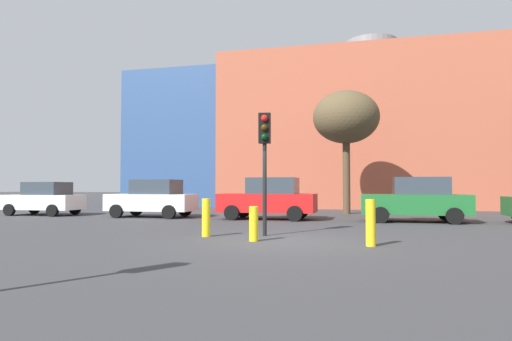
% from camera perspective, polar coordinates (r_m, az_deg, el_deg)
% --- Properties ---
extents(ground_plane, '(200.00, 200.00, 0.00)m').
position_cam_1_polar(ground_plane, '(11.84, 2.80, -9.14)').
color(ground_plane, '#38383A').
extents(building_backdrop, '(36.54, 13.30, 12.83)m').
position_cam_1_polar(building_backdrop, '(35.54, 14.81, 4.21)').
color(building_backdrop, '#B2563D').
rests_on(building_backdrop, ground_plane).
extents(parked_car_0, '(3.90, 1.92, 1.69)m').
position_cam_1_polar(parked_car_0, '(25.00, -25.75, -3.31)').
color(parked_car_0, white).
rests_on(parked_car_0, ground_plane).
extents(parked_car_1, '(4.13, 2.03, 1.79)m').
position_cam_1_polar(parked_car_1, '(21.63, -13.20, -3.56)').
color(parked_car_1, white).
rests_on(parked_car_1, ground_plane).
extents(parked_car_2, '(4.28, 2.10, 1.86)m').
position_cam_1_polar(parked_car_2, '(19.69, 1.68, -3.66)').
color(parked_car_2, red).
rests_on(parked_car_2, ground_plane).
extents(parked_car_3, '(4.26, 2.09, 1.84)m').
position_cam_1_polar(parked_car_3, '(19.35, 20.01, -3.57)').
color(parked_car_3, '#1E662D').
rests_on(parked_car_3, ground_plane).
extents(traffic_light_island, '(0.39, 0.39, 3.64)m').
position_cam_1_polar(traffic_light_island, '(13.09, 1.12, 3.30)').
color(traffic_light_island, black).
rests_on(traffic_light_island, ground_plane).
extents(bare_tree_0, '(3.56, 3.56, 6.65)m').
position_cam_1_polar(bare_tree_0, '(24.45, 11.59, 6.66)').
color(bare_tree_0, brown).
rests_on(bare_tree_0, ground_plane).
extents(bollard_yellow_0, '(0.24, 0.24, 0.93)m').
position_cam_1_polar(bollard_yellow_0, '(11.78, -0.31, -6.91)').
color(bollard_yellow_0, yellow).
rests_on(bollard_yellow_0, ground_plane).
extents(bollard_yellow_1, '(0.24, 0.24, 1.14)m').
position_cam_1_polar(bollard_yellow_1, '(11.14, 14.63, -6.56)').
color(bollard_yellow_1, yellow).
rests_on(bollard_yellow_1, ground_plane).
extents(bollard_yellow_2, '(0.24, 0.24, 1.11)m').
position_cam_1_polar(bollard_yellow_2, '(12.94, -6.49, -6.07)').
color(bollard_yellow_2, yellow).
rests_on(bollard_yellow_2, ground_plane).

